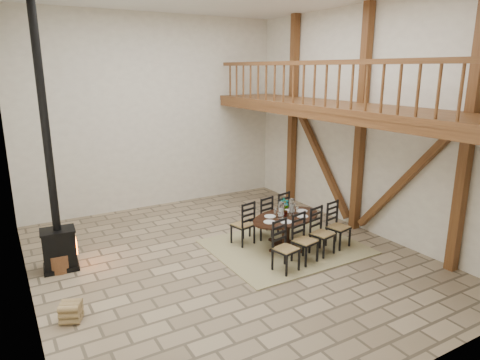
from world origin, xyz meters
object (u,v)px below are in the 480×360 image
log_stack (71,312)px  wood_stove (55,211)px  log_basket (59,260)px  dining_table (289,232)px

log_stack → wood_stove: bearing=86.0°
log_basket → dining_table: bearing=-17.7°
wood_stove → log_basket: 0.95m
log_basket → log_stack: size_ratio=1.31×
log_basket → log_stack: 1.89m
dining_table → log_basket: 4.48m
wood_stove → log_stack: wood_stove is taller
log_basket → log_stack: log_basket is taller
wood_stove → log_basket: wood_stove is taller
log_basket → wood_stove: bearing=-11.6°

